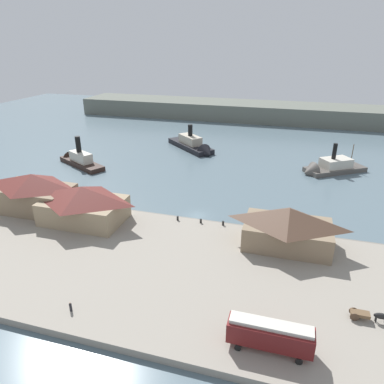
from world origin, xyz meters
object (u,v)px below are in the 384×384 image
(street_tram, at_px, (270,334))
(mooring_post_center_west, at_px, (223,223))
(ferry_approaching_west, at_px, (328,168))
(mooring_post_west, at_px, (201,221))
(ferry_moored_east, at_px, (194,146))
(ferry_shed_east_terminal, at_px, (34,192))
(horse_cart, at_px, (369,315))
(ferry_shed_west_terminal, at_px, (83,204))
(ferry_shed_central_terminal, at_px, (288,227))
(ferry_outer_harbor, at_px, (78,159))
(pedestrian_near_west_shed, at_px, (71,307))
(mooring_post_center_east, at_px, (178,218))

(street_tram, xyz_separation_m, mooring_post_center_west, (-12.06, 30.20, -2.00))
(ferry_approaching_west, bearing_deg, mooring_post_west, -122.38)
(ferry_approaching_west, xyz_separation_m, ferry_moored_east, (-44.93, 11.21, 0.17))
(ferry_shed_east_terminal, bearing_deg, mooring_post_west, 6.69)
(ferry_approaching_west, bearing_deg, horse_cart, -88.41)
(mooring_post_center_west, bearing_deg, ferry_moored_east, 111.79)
(mooring_post_center_west, xyz_separation_m, ferry_approaching_west, (23.07, 43.49, -0.25))
(ferry_shed_west_terminal, relative_size, ferry_shed_central_terminal, 1.07)
(horse_cart, bearing_deg, ferry_outer_harbor, 147.18)
(pedestrian_near_west_shed, bearing_deg, street_tram, 2.05)
(mooring_post_center_east, xyz_separation_m, ferry_moored_east, (-12.04, 55.24, -0.08))
(ferry_shed_central_terminal, distance_m, street_tram, 25.81)
(mooring_post_center_east, relative_size, ferry_approaching_west, 0.04)
(horse_cart, distance_m, ferry_approaching_west, 64.80)
(ferry_shed_central_terminal, bearing_deg, street_tram, -92.07)
(ferry_shed_west_terminal, xyz_separation_m, mooring_post_center_west, (28.85, 6.28, -3.56))
(mooring_post_center_west, bearing_deg, ferry_approaching_west, 62.06)
(pedestrian_near_west_shed, bearing_deg, mooring_post_center_west, 63.25)
(ferry_shed_east_terminal, relative_size, ferry_moored_east, 0.77)
(ferry_shed_west_terminal, xyz_separation_m, ferry_shed_central_terminal, (41.83, 1.84, -0.08))
(ferry_shed_west_terminal, relative_size, ferry_moored_east, 0.78)
(horse_cart, distance_m, mooring_post_center_east, 40.42)
(street_tram, bearing_deg, mooring_post_center_west, 111.76)
(pedestrian_near_west_shed, relative_size, ferry_outer_harbor, 0.07)
(mooring_post_center_east, xyz_separation_m, ferry_approaching_west, (32.90, 44.03, -0.25))
(ferry_outer_harbor, bearing_deg, pedestrian_near_west_shed, -58.04)
(mooring_post_center_west, bearing_deg, ferry_shed_east_terminal, -173.60)
(pedestrian_near_west_shed, distance_m, ferry_outer_harbor, 71.19)
(street_tram, height_order, ferry_moored_east, ferry_moored_east)
(ferry_shed_east_terminal, distance_m, street_tram, 59.91)
(ferry_shed_west_terminal, bearing_deg, ferry_shed_central_terminal, 2.52)
(ferry_shed_central_terminal, relative_size, mooring_post_west, 17.85)
(ferry_shed_west_terminal, xyz_separation_m, street_tram, (40.90, -23.92, -1.56))
(ferry_shed_central_terminal, bearing_deg, ferry_moored_east, 120.51)
(ferry_shed_west_terminal, bearing_deg, mooring_post_center_east, 16.80)
(mooring_post_center_east, height_order, ferry_outer_harbor, ferry_outer_harbor)
(pedestrian_near_west_shed, height_order, mooring_post_west, pedestrian_near_west_shed)
(mooring_post_center_west, bearing_deg, street_tram, -68.24)
(ferry_shed_east_terminal, relative_size, ferry_outer_harbor, 0.82)
(street_tram, relative_size, mooring_post_center_west, 11.67)
(ferry_shed_west_terminal, distance_m, ferry_moored_east, 61.49)
(mooring_post_center_east, bearing_deg, ferry_shed_east_terminal, -172.62)
(ferry_shed_west_terminal, xyz_separation_m, pedestrian_near_west_shed, (13.12, -24.91, -3.32))
(horse_cart, bearing_deg, mooring_post_west, 144.72)
(pedestrian_near_west_shed, bearing_deg, ferry_approaching_west, 62.55)
(ferry_shed_central_terminal, distance_m, mooring_post_west, 18.52)
(ferry_shed_central_terminal, xyz_separation_m, horse_cart, (11.88, -16.84, -3.00))
(ferry_approaching_west, bearing_deg, ferry_moored_east, 165.99)
(ferry_shed_east_terminal, bearing_deg, ferry_shed_west_terminal, -6.68)
(mooring_post_west, relative_size, ferry_moored_east, 0.04)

